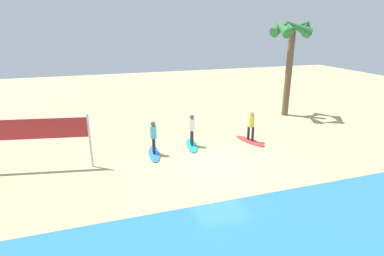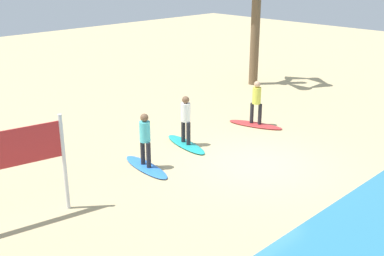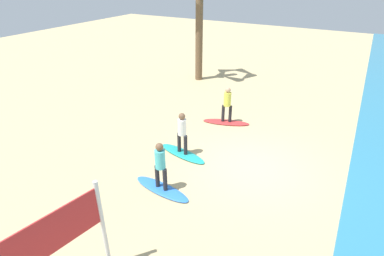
{
  "view_description": "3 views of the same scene",
  "coord_description": "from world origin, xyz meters",
  "px_view_note": "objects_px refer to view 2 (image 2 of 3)",
  "views": [
    {
      "loc": [
        5.24,
        12.02,
        6.15
      ],
      "look_at": [
        0.74,
        -1.92,
        1.26
      ],
      "focal_mm": 29.03,
      "sensor_mm": 36.0,
      "label": 1
    },
    {
      "loc": [
        10.86,
        8.22,
        5.99
      ],
      "look_at": [
        1.1,
        -1.75,
        1.0
      ],
      "focal_mm": 44.68,
      "sensor_mm": 36.0,
      "label": 2
    },
    {
      "loc": [
        9.0,
        2.53,
        6.34
      ],
      "look_at": [
        0.24,
        -2.38,
        1.08
      ],
      "focal_mm": 28.78,
      "sensor_mm": 36.0,
      "label": 3
    }
  ],
  "objects_px": {
    "surfboard_blue": "(146,167)",
    "surfer_blue": "(145,136)",
    "surfer_teal": "(186,116)",
    "surfboard_red": "(255,125)",
    "surfer_red": "(256,99)",
    "surfboard_teal": "(186,144)"
  },
  "relations": [
    {
      "from": "surfboard_blue",
      "to": "surfer_blue",
      "type": "relative_size",
      "value": 1.28
    },
    {
      "from": "surfer_teal",
      "to": "surfboard_blue",
      "type": "bearing_deg",
      "value": 13.19
    },
    {
      "from": "surfboard_red",
      "to": "surfer_blue",
      "type": "relative_size",
      "value": 1.28
    },
    {
      "from": "surfer_red",
      "to": "surfboard_blue",
      "type": "bearing_deg",
      "value": 1.3
    },
    {
      "from": "surfboard_red",
      "to": "surfer_red",
      "type": "relative_size",
      "value": 1.28
    },
    {
      "from": "surfer_red",
      "to": "surfboard_blue",
      "type": "distance_m",
      "value": 5.5
    },
    {
      "from": "surfboard_teal",
      "to": "surfboard_blue",
      "type": "height_order",
      "value": "same"
    },
    {
      "from": "surfer_red",
      "to": "surfer_blue",
      "type": "distance_m",
      "value": 5.41
    },
    {
      "from": "surfboard_teal",
      "to": "surfer_red",
      "type": "bearing_deg",
      "value": 94.54
    },
    {
      "from": "surfer_teal",
      "to": "surfboard_red",
      "type": "bearing_deg",
      "value": 173.4
    },
    {
      "from": "surfboard_teal",
      "to": "surfboard_blue",
      "type": "relative_size",
      "value": 1.0
    },
    {
      "from": "surfboard_red",
      "to": "surfer_red",
      "type": "height_order",
      "value": "surfer_red"
    },
    {
      "from": "surfboard_red",
      "to": "surfer_red",
      "type": "xyz_separation_m",
      "value": [
        0.0,
        0.0,
        0.99
      ]
    },
    {
      "from": "surfboard_teal",
      "to": "surfer_teal",
      "type": "relative_size",
      "value": 1.28
    },
    {
      "from": "surfboard_blue",
      "to": "surfer_red",
      "type": "bearing_deg",
      "value": 97.94
    },
    {
      "from": "surfboard_teal",
      "to": "surfer_blue",
      "type": "relative_size",
      "value": 1.28
    },
    {
      "from": "surfboard_teal",
      "to": "surfer_teal",
      "type": "xyz_separation_m",
      "value": [
        -0.0,
        0.0,
        0.99
      ]
    },
    {
      "from": "surfer_red",
      "to": "surfer_teal",
      "type": "bearing_deg",
      "value": -6.6
    },
    {
      "from": "surfer_red",
      "to": "surfer_teal",
      "type": "relative_size",
      "value": 1.0
    },
    {
      "from": "surfer_red",
      "to": "surfer_teal",
      "type": "xyz_separation_m",
      "value": [
        3.27,
        -0.38,
        0.0
      ]
    },
    {
      "from": "surfboard_red",
      "to": "surfer_red",
      "type": "bearing_deg",
      "value": -17.72
    },
    {
      "from": "surfboard_red",
      "to": "surfboard_blue",
      "type": "bearing_deg",
      "value": -106.42
    }
  ]
}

